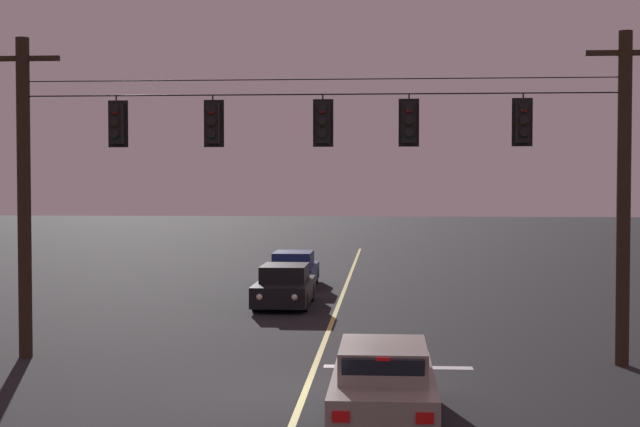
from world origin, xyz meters
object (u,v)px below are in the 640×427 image
(traffic_light_leftmost, at_px, (116,123))
(car_oncoming_trailing, at_px, (293,270))
(car_waiting_near_lane, at_px, (383,385))
(traffic_light_left_inner, at_px, (213,123))
(traffic_light_right_inner, at_px, (409,122))
(traffic_light_rightmost, at_px, (523,122))
(traffic_light_centre, at_px, (323,122))
(car_oncoming_lead, at_px, (284,287))

(traffic_light_leftmost, xyz_separation_m, car_oncoming_trailing, (2.68, 15.35, -4.98))
(car_waiting_near_lane, bearing_deg, traffic_light_leftmost, 139.90)
(traffic_light_leftmost, distance_m, traffic_light_left_inner, 2.32)
(traffic_light_right_inner, bearing_deg, car_waiting_near_lane, -96.02)
(car_waiting_near_lane, distance_m, car_oncoming_trailing, 21.03)
(traffic_light_right_inner, xyz_separation_m, traffic_light_rightmost, (2.62, 0.00, 0.00))
(traffic_light_right_inner, relative_size, car_oncoming_trailing, 0.28)
(traffic_light_right_inner, bearing_deg, traffic_light_rightmost, 0.00)
(traffic_light_right_inner, bearing_deg, traffic_light_leftmost, 180.00)
(traffic_light_centre, bearing_deg, car_oncoming_lead, 101.56)
(traffic_light_leftmost, distance_m, car_oncoming_trailing, 16.36)
(traffic_light_centre, bearing_deg, traffic_light_rightmost, 0.00)
(car_oncoming_trailing, bearing_deg, traffic_light_rightmost, -65.89)
(traffic_light_rightmost, height_order, car_waiting_near_lane, traffic_light_rightmost)
(traffic_light_leftmost, relative_size, traffic_light_centre, 1.00)
(traffic_light_left_inner, distance_m, car_oncoming_trailing, 16.14)
(traffic_light_leftmost, height_order, car_oncoming_lead, traffic_light_leftmost)
(traffic_light_rightmost, bearing_deg, traffic_light_centre, 180.00)
(car_oncoming_lead, height_order, car_oncoming_trailing, same)
(traffic_light_left_inner, relative_size, car_oncoming_lead, 0.28)
(traffic_light_centre, distance_m, traffic_light_right_inner, 2.01)
(traffic_light_left_inner, height_order, car_oncoming_trailing, traffic_light_left_inner)
(traffic_light_centre, relative_size, car_oncoming_trailing, 0.28)
(traffic_light_rightmost, distance_m, car_oncoming_lead, 12.65)
(traffic_light_right_inner, relative_size, car_waiting_near_lane, 0.28)
(traffic_light_leftmost, height_order, traffic_light_rightmost, same)
(traffic_light_leftmost, height_order, traffic_light_right_inner, same)
(traffic_light_centre, distance_m, car_oncoming_trailing, 16.29)
(traffic_light_right_inner, distance_m, car_oncoming_lead, 11.50)
(car_oncoming_lead, bearing_deg, traffic_light_right_inner, -67.49)
(traffic_light_left_inner, relative_size, traffic_light_right_inner, 1.00)
(traffic_light_left_inner, distance_m, car_waiting_near_lane, 8.36)
(car_waiting_near_lane, relative_size, car_oncoming_trailing, 0.98)
(traffic_light_right_inner, relative_size, traffic_light_rightmost, 1.00)
(traffic_light_leftmost, xyz_separation_m, traffic_light_left_inner, (2.32, 0.00, 0.00))
(traffic_light_right_inner, height_order, traffic_light_rightmost, same)
(traffic_light_centre, height_order, car_waiting_near_lane, traffic_light_centre)
(traffic_light_right_inner, distance_m, car_oncoming_trailing, 16.69)
(traffic_light_leftmost, height_order, traffic_light_left_inner, same)
(car_waiting_near_lane, bearing_deg, traffic_light_centre, 105.09)
(traffic_light_left_inner, bearing_deg, traffic_light_rightmost, 0.00)
(car_waiting_near_lane, distance_m, car_oncoming_lead, 15.32)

